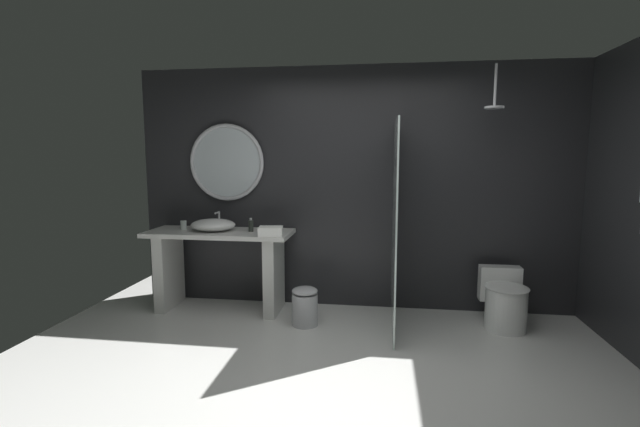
# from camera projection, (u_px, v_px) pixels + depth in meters

# --- Properties ---
(ground_plane) EXTENTS (5.76, 5.76, 0.00)m
(ground_plane) POSITION_uv_depth(u_px,v_px,m) (338.00, 393.00, 3.09)
(ground_plane) COLOR silver
(back_wall_panel) EXTENTS (4.80, 0.10, 2.60)m
(back_wall_panel) POSITION_uv_depth(u_px,v_px,m) (356.00, 189.00, 4.79)
(back_wall_panel) COLOR #232326
(back_wall_panel) RESTS_ON ground_plane
(vanity_counter) EXTENTS (1.54, 0.59, 0.86)m
(vanity_counter) POSITION_uv_depth(u_px,v_px,m) (220.00, 261.00, 4.73)
(vanity_counter) COLOR silver
(vanity_counter) RESTS_ON ground_plane
(vessel_sink) EXTENTS (0.48, 0.39, 0.19)m
(vessel_sink) POSITION_uv_depth(u_px,v_px,m) (213.00, 225.00, 4.69)
(vessel_sink) COLOR white
(vessel_sink) RESTS_ON vanity_counter
(tumbler_cup) EXTENTS (0.07, 0.07, 0.10)m
(tumbler_cup) POSITION_uv_depth(u_px,v_px,m) (184.00, 225.00, 4.78)
(tumbler_cup) COLOR silver
(tumbler_cup) RESTS_ON vanity_counter
(soap_dispenser) EXTENTS (0.05, 0.05, 0.14)m
(soap_dispenser) POSITION_uv_depth(u_px,v_px,m) (251.00, 225.00, 4.65)
(soap_dispenser) COLOR #282D28
(soap_dispenser) RESTS_ON vanity_counter
(round_wall_mirror) EXTENTS (0.85, 0.04, 0.85)m
(round_wall_mirror) POSITION_uv_depth(u_px,v_px,m) (227.00, 162.00, 4.86)
(round_wall_mirror) COLOR #B7B7BC
(shower_glass_panel) EXTENTS (0.02, 1.10, 1.98)m
(shower_glass_panel) POSITION_uv_depth(u_px,v_px,m) (395.00, 226.00, 4.18)
(shower_glass_panel) COLOR silver
(shower_glass_panel) RESTS_ON ground_plane
(rain_shower_head) EXTENTS (0.18, 0.18, 0.41)m
(rain_shower_head) POSITION_uv_depth(u_px,v_px,m) (494.00, 102.00, 4.11)
(rain_shower_head) COLOR #B7B7BC
(toilet) EXTENTS (0.40, 0.55, 0.55)m
(toilet) POSITION_uv_depth(u_px,v_px,m) (504.00, 302.00, 4.26)
(toilet) COLOR white
(toilet) RESTS_ON ground_plane
(waste_bin) EXTENTS (0.25, 0.25, 0.38)m
(waste_bin) POSITION_uv_depth(u_px,v_px,m) (305.00, 306.00, 4.32)
(waste_bin) COLOR #B7B7BC
(waste_bin) RESTS_ON ground_plane
(folded_hand_towel) EXTENTS (0.26, 0.22, 0.09)m
(folded_hand_towel) POSITION_uv_depth(u_px,v_px,m) (271.00, 231.00, 4.41)
(folded_hand_towel) COLOR white
(folded_hand_towel) RESTS_ON vanity_counter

